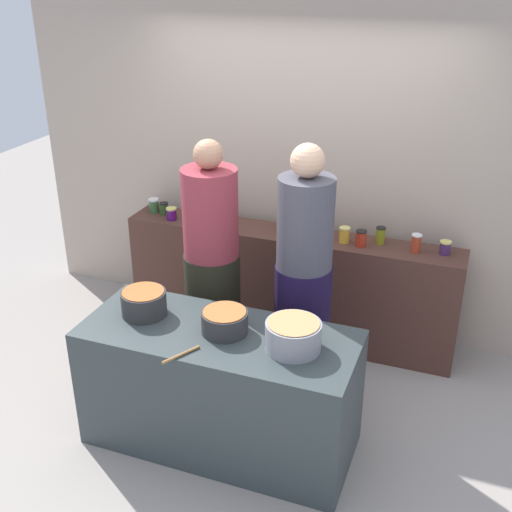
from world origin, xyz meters
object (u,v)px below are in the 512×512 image
preserve_jar_5 (318,228)px  wooden_spoon (181,355)px  preserve_jar_6 (344,235)px  cook_with_tongs (212,278)px  preserve_jar_8 (380,235)px  preserve_jar_1 (164,208)px  preserve_jar_2 (172,214)px  preserve_jar_9 (416,243)px  preserve_jar_3 (201,211)px  cooking_pot_center (225,322)px  cooking_pot_left (144,303)px  cooking_pot_right (293,336)px  preserve_jar_7 (361,238)px  preserve_jar_0 (154,205)px  preserve_jar_4 (283,225)px  preserve_jar_10 (445,248)px  cook_in_cap (303,289)px

preserve_jar_5 → wooden_spoon: (-0.31, -1.74, -0.14)m
preserve_jar_6 → cook_with_tongs: bearing=-136.0°
preserve_jar_8 → wooden_spoon: (-0.80, -1.75, -0.15)m
preserve_jar_1 → preserve_jar_5: size_ratio=0.82×
preserve_jar_2 → preserve_jar_9: preserve_jar_9 is taller
preserve_jar_3 → cooking_pot_center: preserve_jar_3 is taller
preserve_jar_9 → cook_with_tongs: cook_with_tongs is taller
preserve_jar_2 → cooking_pot_left: preserve_jar_2 is taller
cooking_pot_right → cook_with_tongs: 1.03m
preserve_jar_3 → cooking_pot_center: bearing=-60.1°
preserve_jar_5 → preserve_jar_7: 0.37m
preserve_jar_2 → preserve_jar_6: size_ratio=0.85×
preserve_jar_0 → preserve_jar_4: 1.15m
preserve_jar_6 → preserve_jar_10: bearing=3.9°
preserve_jar_3 → preserve_jar_9: preserve_jar_9 is taller
preserve_jar_4 → cooking_pot_right: 1.54m
preserve_jar_5 → preserve_jar_1: bearing=-179.2°
preserve_jar_1 → cooking_pot_left: bearing=-66.9°
cooking_pot_left → cook_in_cap: size_ratio=0.15×
preserve_jar_0 → preserve_jar_5: 1.43m
preserve_jar_6 → cook_with_tongs: cook_with_tongs is taller
preserve_jar_5 → cook_with_tongs: bearing=-124.4°
preserve_jar_8 → cooking_pot_left: (-1.22, -1.41, -0.08)m
preserve_jar_3 → cook_in_cap: bearing=-34.0°
wooden_spoon → cooking_pot_center: bearing=68.1°
cooking_pot_right → cook_in_cap: cook_in_cap is taller
preserve_jar_1 → cook_in_cap: cook_in_cap is taller
preserve_jar_0 → preserve_jar_10: size_ratio=1.19×
preserve_jar_2 → cooking_pot_left: size_ratio=0.36×
preserve_jar_2 → cooking_pot_right: 1.99m
preserve_jar_3 → preserve_jar_7: size_ratio=1.02×
preserve_jar_3 → preserve_jar_2: bearing=-154.7°
preserve_jar_0 → preserve_jar_6: 1.65m
cooking_pot_left → cook_with_tongs: size_ratio=0.16×
preserve_jar_0 → cook_with_tongs: cook_with_tongs is taller
preserve_jar_5 → preserve_jar_6: (0.22, -0.05, -0.00)m
preserve_jar_5 → cook_in_cap: size_ratio=0.07×
preserve_jar_7 → wooden_spoon: 1.79m
preserve_jar_6 → preserve_jar_7: 0.13m
preserve_jar_0 → preserve_jar_10: 2.39m
preserve_jar_4 → preserve_jar_6: (0.51, -0.05, 0.01)m
preserve_jar_10 → cooking_pot_left: bearing=-140.7°
preserve_jar_4 → wooden_spoon: 1.74m
preserve_jar_7 → preserve_jar_10: 0.61m
preserve_jar_0 → preserve_jar_7: bearing=-2.3°
preserve_jar_8 → preserve_jar_10: preserve_jar_8 is taller
preserve_jar_7 → preserve_jar_0: bearing=177.7°
preserve_jar_6 → preserve_jar_7: (0.13, -0.03, 0.00)m
cook_in_cap → preserve_jar_5: bearing=98.5°
preserve_jar_10 → cook_with_tongs: bearing=-152.2°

